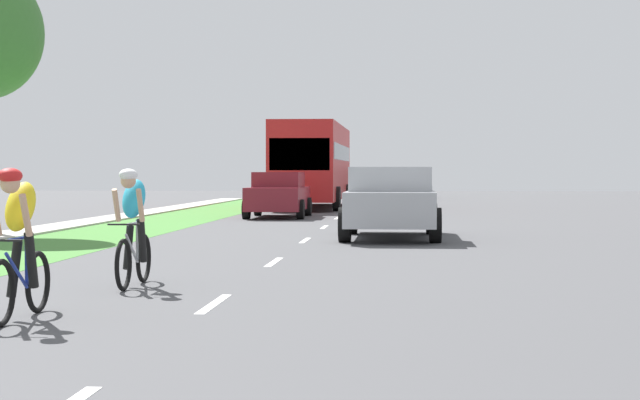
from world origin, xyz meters
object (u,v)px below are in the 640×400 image
object	(u,v)px
pickup_silver	(391,202)
cyclist_lead	(19,242)
sedan_maroon	(278,194)
cyclist_trailing	(133,226)
bus_red	(313,161)
suv_black	(401,182)

from	to	relation	value
pickup_silver	cyclist_lead	bearing A→B (deg)	-105.14
sedan_maroon	cyclist_lead	bearing A→B (deg)	-89.45
cyclist_trailing	pickup_silver	bearing A→B (deg)	72.44
sedan_maroon	bus_red	size ratio (longest dim) A/B	0.37
pickup_silver	bus_red	world-z (taller)	bus_red
cyclist_lead	sedan_maroon	xyz separation A→B (m)	(-0.23, 24.26, -0.04)
suv_black	sedan_maroon	bearing A→B (deg)	-98.84
suv_black	bus_red	bearing A→B (deg)	-102.62
cyclist_lead	suv_black	world-z (taller)	suv_black
bus_red	cyclist_lead	bearing A→B (deg)	-90.19
cyclist_lead	bus_red	bearing A→B (deg)	89.81
pickup_silver	cyclist_trailing	bearing A→B (deg)	-107.56
cyclist_lead	suv_black	size ratio (longest dim) A/B	0.37
cyclist_lead	cyclist_trailing	bearing A→B (deg)	83.23
pickup_silver	sedan_maroon	world-z (taller)	pickup_silver
cyclist_trailing	suv_black	world-z (taller)	suv_black
cyclist_trailing	pickup_silver	xyz separation A→B (m)	(3.29, 10.41, 0.02)
pickup_silver	bus_red	bearing A→B (deg)	100.03
sedan_maroon	suv_black	bearing A→B (deg)	81.16
cyclist_lead	cyclist_trailing	xyz separation A→B (m)	(0.37, 3.15, 0.00)
cyclist_lead	sedan_maroon	distance (m)	24.26
cyclist_lead	sedan_maroon	size ratio (longest dim) A/B	0.40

